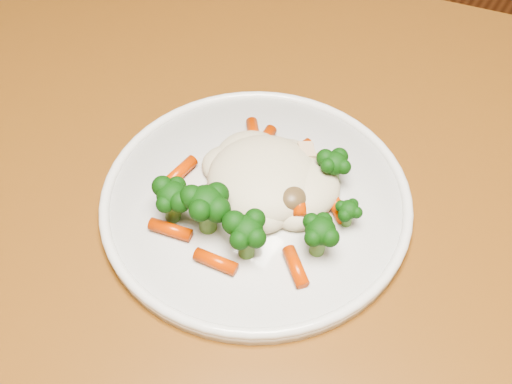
% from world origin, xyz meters
% --- Properties ---
extents(dining_table, '(1.38, 1.04, 0.75)m').
position_xyz_m(dining_table, '(0.32, -0.25, 0.66)').
color(dining_table, brown).
rests_on(dining_table, ground).
extents(plate, '(0.29, 0.29, 0.01)m').
position_xyz_m(plate, '(0.33, -0.23, 0.76)').
color(plate, silver).
rests_on(plate, dining_table).
extents(meal, '(0.19, 0.18, 0.05)m').
position_xyz_m(meal, '(0.33, -0.24, 0.78)').
color(meal, beige).
rests_on(meal, plate).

